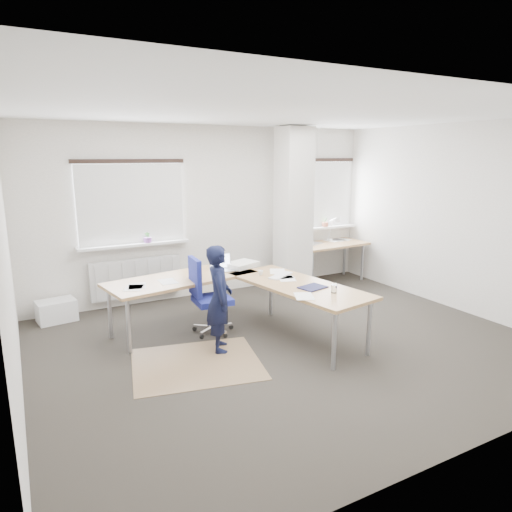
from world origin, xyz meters
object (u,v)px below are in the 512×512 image
desk_main (242,283)px  task_chair (210,312)px  person (219,298)px  desk_side (329,246)px

desk_main → task_chair: (-0.39, 0.17, -0.40)m
task_chair → person: 0.65m
desk_main → desk_side: (2.56, 1.50, -0.01)m
person → task_chair: bearing=9.7°
desk_main → person: (-0.48, -0.36, -0.04)m
desk_side → person: size_ratio=1.10×
desk_main → person: size_ratio=2.16×
desk_side → person: (-3.04, -1.86, -0.03)m
desk_main → task_chair: task_chair is taller
desk_main → desk_side: bearing=20.3°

